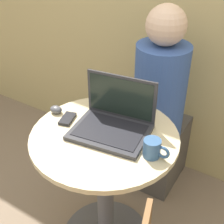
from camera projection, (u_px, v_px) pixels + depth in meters
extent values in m
cylinder|color=#4C4C51|center=(105.00, 192.00, 1.65)|extent=(0.09, 0.09, 0.72)
cylinder|color=beige|center=(104.00, 137.00, 1.45)|extent=(0.70, 0.70, 0.02)
cube|color=#2D2D33|center=(110.00, 132.00, 1.44)|extent=(0.38, 0.31, 0.02)
cube|color=black|center=(110.00, 130.00, 1.44)|extent=(0.33, 0.25, 0.00)
cube|color=#2D2D33|center=(121.00, 97.00, 1.48)|extent=(0.35, 0.06, 0.22)
cube|color=black|center=(121.00, 97.00, 1.47)|extent=(0.32, 0.05, 0.19)
cube|color=black|center=(68.00, 119.00, 1.54)|extent=(0.08, 0.12, 0.02)
ellipsoid|color=#4C4C51|center=(56.00, 110.00, 1.59)|extent=(0.07, 0.05, 0.04)
cylinder|color=#335684|center=(152.00, 148.00, 1.30)|extent=(0.07, 0.07, 0.08)
torus|color=#335684|center=(163.00, 152.00, 1.27)|extent=(0.06, 0.01, 0.06)
cube|color=#4C4742|center=(160.00, 151.00, 2.18)|extent=(0.30, 0.43, 0.45)
cylinder|color=#38569E|center=(160.00, 93.00, 1.82)|extent=(0.30, 0.30, 0.58)
sphere|color=beige|center=(166.00, 25.00, 1.60)|extent=(0.22, 0.22, 0.22)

